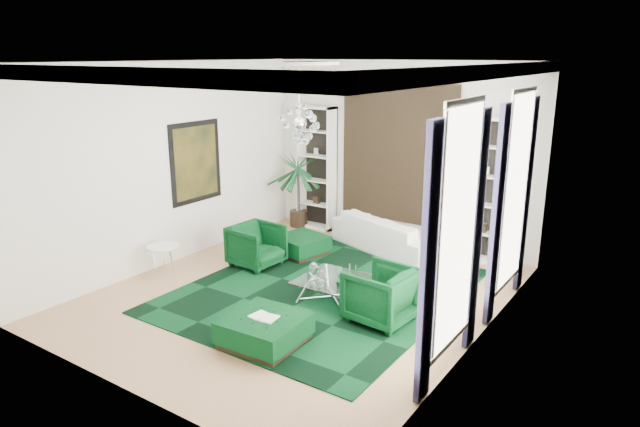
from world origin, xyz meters
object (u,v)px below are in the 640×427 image
Objects in this scene: coffee_table at (334,290)px; palm at (298,179)px; armchair_left at (257,246)px; sofa at (390,234)px; armchair_right at (381,295)px; side_table at (164,261)px; ottoman_front at (265,331)px; ottoman_side at (301,245)px.

coffee_table is 4.36m from palm.
armchair_left is 0.82× the size of coffee_table.
armchair_right is at bearing 133.57° from sofa.
palm is (0.19, 3.88, 0.84)m from side_table.
armchair_right reaches higher than armchair_left.
armchair_right is 1.05m from coffee_table.
palm is (-3.95, 3.29, 0.69)m from armchair_right.
armchair_left is 3.10m from ottoman_front.
side_table reaches higher than ottoman_side.
sofa is 2.72m from palm.
armchair_right is (3.07, -0.74, 0.02)m from armchair_left.
ottoman_side is 3.69m from ottoman_front.
ottoman_side is (-1.73, 1.48, 0.01)m from coffee_table.
armchair_left is 1.05m from ottoman_side.
ottoman_front is 3.30m from side_table.
armchair_right reaches higher than ottoman_front.
coffee_table is 1.22× the size of ottoman_side.
coffee_table is (-1.00, 0.23, -0.24)m from armchair_right.
coffee_table is at bearing 116.24° from sofa.
side_table is (-3.15, -0.82, 0.09)m from coffee_table.
armchair_left is 0.95× the size of armchair_right.
sofa is 2.75m from armchair_left.
armchair_right is 0.86× the size of coffee_table.
palm is (-2.96, 3.07, 0.93)m from coffee_table.
palm is (-2.59, 0.39, 0.75)m from sofa.
ottoman_side is at bearing 118.02° from ottoman_front.
sofa is 2.70× the size of armchair_right.
palm reaches higher than sofa.
side_table is at bearing 144.32° from armchair_left.
armchair_right is 4.19m from side_table.
coffee_table is 1.06× the size of ottoman_front.
armchair_right is at bearing 8.07° from side_table.
coffee_table is 2.28m from ottoman_side.
armchair_left reaches higher than sofa.
ottoman_side is at bearing 58.31° from side_table.
sofa is at bearing 41.35° from ottoman_side.
armchair_left reaches higher than ottoman_side.
armchair_right reaches higher than side_table.
armchair_right is 1.85m from ottoman_front.
ottoman_front is at bearing -61.98° from ottoman_side.
armchair_left is 0.40× the size of palm.
armchair_right is 5.19m from palm.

